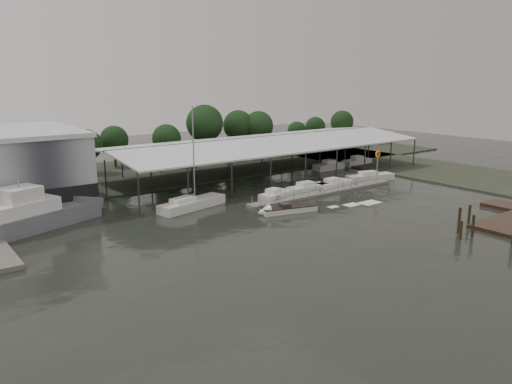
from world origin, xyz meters
TOP-DOWN VIEW (x-y plane):
  - ground at (0.00, 0.00)m, footprint 200.00×200.00m
  - land_strip_far at (0.00, 42.00)m, footprint 140.00×30.00m
  - land_strip_east at (45.00, 10.00)m, footprint 20.00×60.00m
  - covered_boat_shed at (17.00, 28.00)m, footprint 58.24×24.00m
  - floating_dock at (15.00, 10.00)m, footprint 28.00×2.00m
  - shell_fuel_sign at (27.00, 9.99)m, footprint 1.10×0.18m
  - distant_commercial_buildings at (59.03, 44.69)m, footprint 22.00×8.00m
  - grey_trawler at (-24.79, 17.89)m, footprint 17.84×10.41m
  - white_sailboat at (-5.40, 14.63)m, footprint 10.57×4.88m
  - speedboat_underway at (3.28, 5.53)m, footprint 18.88×6.40m
  - moored_cruiser_0 at (6.96, 11.78)m, footprint 6.01×3.44m
  - moored_cruiser_1 at (13.78, 12.48)m, footprint 7.19×2.37m
  - moored_cruiser_2 at (19.12, 12.02)m, footprint 6.92×2.71m
  - moored_cruiser_3 at (28.23, 12.50)m, footprint 9.05×4.18m
  - mooring_pilings at (14.50, -15.13)m, footprint 6.62×7.36m
  - horizon_tree_line at (23.44, 47.62)m, footprint 71.97×10.68m

SIDE VIEW (x-z plane):
  - ground at x=0.00m, z-range 0.00..0.00m
  - land_strip_far at x=0.00m, z-range -0.05..0.25m
  - land_strip_east at x=45.00m, z-range -0.05..0.25m
  - floating_dock at x=15.00m, z-range -0.50..0.90m
  - speedboat_underway at x=3.28m, z-range -0.61..1.39m
  - moored_cruiser_0 at x=6.96m, z-range -0.24..1.46m
  - moored_cruiser_1 at x=13.78m, z-range -0.24..1.46m
  - moored_cruiser_2 at x=19.12m, z-range -0.24..1.46m
  - moored_cruiser_3 at x=28.23m, z-range -0.24..1.46m
  - white_sailboat at x=-5.40m, z-range -6.29..7.60m
  - mooring_pilings at x=14.50m, z-range -0.82..2.74m
  - grey_trawler at x=-24.79m, z-range -2.84..6.00m
  - distant_commercial_buildings at x=59.03m, z-range -0.16..3.84m
  - shell_fuel_sign at x=27.00m, z-range 1.15..6.70m
  - covered_boat_shed at x=17.00m, z-range 2.65..9.61m
  - horizon_tree_line at x=23.44m, z-range 0.51..12.16m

